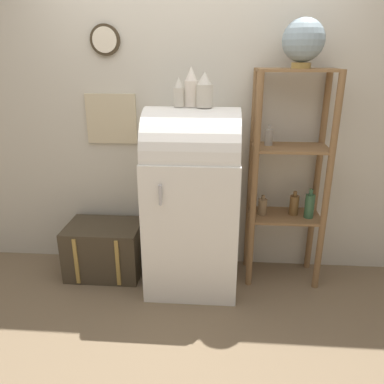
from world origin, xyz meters
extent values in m
plane|color=#7A664C|center=(0.00, 0.00, 0.00)|extent=(12.00, 12.00, 0.00)
cube|color=beige|center=(0.00, 0.58, 1.35)|extent=(7.00, 0.05, 2.70)
cylinder|color=#382D1E|center=(-0.69, 0.54, 1.89)|extent=(0.23, 0.03, 0.23)
cylinder|color=beige|center=(-0.69, 0.52, 1.89)|extent=(0.19, 0.01, 0.19)
cube|color=#C6B793|center=(-0.69, 0.54, 1.29)|extent=(0.41, 0.02, 0.40)
cube|color=white|center=(0.00, 0.22, 0.54)|extent=(0.70, 0.66, 1.09)
cylinder|color=white|center=(0.00, 0.22, 1.12)|extent=(0.69, 0.63, 0.63)
cylinder|color=#B7B7BC|center=(-0.19, -0.13, 0.89)|extent=(0.02, 0.02, 0.14)
cube|color=#423828|center=(-0.76, 0.29, 0.22)|extent=(0.62, 0.43, 0.44)
cube|color=#AD8942|center=(-0.93, 0.07, 0.22)|extent=(0.03, 0.01, 0.40)
cube|color=#AD8942|center=(-0.59, 0.07, 0.22)|extent=(0.03, 0.01, 0.40)
cylinder|color=olive|center=(0.47, 0.20, 0.85)|extent=(0.05, 0.05, 1.70)
cylinder|color=olive|center=(1.01, 0.20, 0.85)|extent=(0.05, 0.05, 1.70)
cylinder|color=olive|center=(0.47, 0.51, 0.85)|extent=(0.05, 0.05, 1.70)
cylinder|color=olive|center=(1.01, 0.51, 0.85)|extent=(0.05, 0.05, 1.70)
cube|color=olive|center=(0.74, 0.35, 0.56)|extent=(0.57, 0.34, 0.02)
cube|color=olive|center=(0.74, 0.35, 1.12)|extent=(0.57, 0.34, 0.02)
cube|color=olive|center=(0.74, 0.35, 1.69)|extent=(0.57, 0.34, 0.02)
cylinder|color=brown|center=(0.81, 0.37, 0.65)|extent=(0.07, 0.07, 0.16)
cylinder|color=brown|center=(0.81, 0.37, 0.74)|extent=(0.03, 0.03, 0.04)
cylinder|color=#9E998E|center=(0.58, 0.39, 1.19)|extent=(0.06, 0.06, 0.12)
cylinder|color=#9E998E|center=(0.58, 0.39, 1.27)|extent=(0.03, 0.03, 0.03)
cylinder|color=#335B3D|center=(0.92, 0.32, 0.66)|extent=(0.07, 0.07, 0.19)
cylinder|color=#335B3D|center=(0.92, 0.32, 0.78)|extent=(0.03, 0.03, 0.05)
cylinder|color=#7F6647|center=(0.56, 0.35, 0.63)|extent=(0.07, 0.07, 0.13)
cylinder|color=#7F6647|center=(0.56, 0.35, 0.71)|extent=(0.03, 0.03, 0.03)
cylinder|color=#AD8942|center=(0.75, 0.32, 1.72)|extent=(0.13, 0.13, 0.04)
sphere|color=#7F939E|center=(0.75, 0.32, 1.88)|extent=(0.29, 0.29, 0.29)
cylinder|color=beige|center=(-0.10, 0.21, 1.51)|extent=(0.07, 0.07, 0.13)
cone|color=beige|center=(-0.10, 0.21, 1.61)|extent=(0.06, 0.06, 0.07)
cylinder|color=silver|center=(-0.01, 0.23, 1.53)|extent=(0.10, 0.10, 0.18)
cone|color=silver|center=(-0.01, 0.23, 1.67)|extent=(0.08, 0.08, 0.10)
cylinder|color=beige|center=(0.09, 0.21, 1.52)|extent=(0.12, 0.12, 0.16)
cone|color=beige|center=(0.09, 0.21, 1.64)|extent=(0.10, 0.10, 0.08)
camera|label=1|loc=(0.20, -2.48, 1.79)|focal=35.00mm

